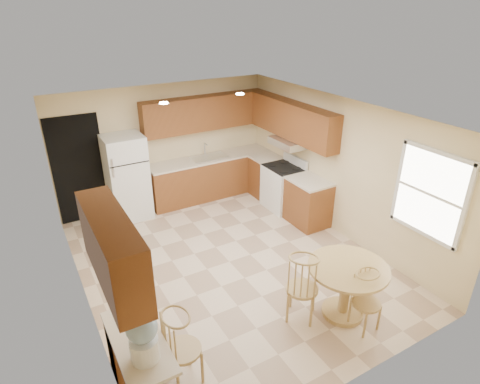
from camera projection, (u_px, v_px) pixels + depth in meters
floor at (229, 262)px, 6.71m from camera, size 5.50×5.50×0.00m
ceiling at (227, 115)px, 5.64m from camera, size 4.50×5.50×0.02m
wall_back at (165, 145)px, 8.33m from camera, size 4.50×0.02×2.50m
wall_front at (359, 298)px, 4.03m from camera, size 4.50×0.02×2.50m
wall_left at (75, 233)px, 5.16m from camera, size 0.02×5.50×2.50m
wall_right at (338, 167)px, 7.19m from camera, size 0.02×5.50×2.50m
doorway at (79, 170)px, 7.61m from camera, size 0.90×0.02×2.10m
base_cab_back at (211, 177)px, 8.84m from camera, size 2.75×0.60×0.87m
counter_back at (210, 158)px, 8.64m from camera, size 2.75×0.63×0.04m
base_cab_right_a at (266, 177)px, 8.86m from camera, size 0.60×0.59×0.87m
counter_right_a at (267, 158)px, 8.66m from camera, size 0.63×0.59×0.04m
base_cab_right_b at (308, 203)px, 7.72m from camera, size 0.60×0.80×0.87m
counter_right_b at (310, 181)px, 7.52m from camera, size 0.63×0.80×0.04m
upper_cab_back at (206, 113)px, 8.34m from camera, size 2.75×0.33×0.70m
upper_cab_right at (292, 120)px, 7.81m from camera, size 0.33×2.42×0.70m
upper_cab_left at (113, 250)px, 3.73m from camera, size 0.33×1.40×0.70m
sink at (209, 157)px, 8.62m from camera, size 0.78×0.44×0.01m
range_hood at (289, 142)px, 7.93m from camera, size 0.50×0.76×0.14m
desk_pedestal at (132, 345)px, 4.62m from camera, size 0.48×0.42×0.72m
desk_top at (138, 341)px, 4.16m from camera, size 0.50×1.20×0.04m
window at (430, 194)px, 5.63m from camera, size 0.06×1.12×1.30m
can_light_a at (164, 103)px, 6.36m from camera, size 0.14×0.14×0.02m
can_light_b at (240, 94)px, 6.99m from camera, size 0.14×0.14×0.02m
refrigerator at (127, 178)px, 7.80m from camera, size 0.74×0.72×1.69m
stove at (283, 187)px, 8.30m from camera, size 0.65×0.76×1.09m
dining_table at (346, 283)px, 5.38m from camera, size 1.07×1.07×0.79m
chair_table_a at (307, 285)px, 5.22m from camera, size 0.44×0.54×1.00m
chair_table_b at (372, 300)px, 5.08m from camera, size 0.37×0.37×0.85m
chair_desk at (185, 347)px, 4.31m from camera, size 0.42×0.55×0.96m
water_crock at (143, 336)px, 3.82m from camera, size 0.31×0.31×0.64m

